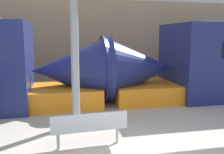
# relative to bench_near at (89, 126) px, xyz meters

# --- Properties ---
(station_wall) EXTENTS (56.00, 0.20, 5.00)m
(station_wall) POSITION_rel_bench_near_xyz_m (0.70, 8.25, 1.98)
(station_wall) COLOR #9E8460
(station_wall) RESTS_ON ground_plane
(bench_near) EXTENTS (1.80, 0.56, 0.86)m
(bench_near) POSITION_rel_bench_near_xyz_m (0.00, 0.00, 0.00)
(bench_near) COLOR #ADB2B7
(bench_near) RESTS_ON ground_plane
(support_column_near) EXTENTS (0.23, 0.23, 3.65)m
(support_column_near) POSITION_rel_bench_near_xyz_m (-0.19, 1.66, 1.30)
(support_column_near) COLOR gray
(support_column_near) RESTS_ON ground_plane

